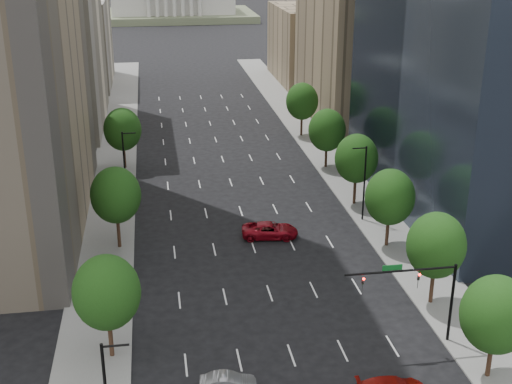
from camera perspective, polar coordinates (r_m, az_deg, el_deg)
sidewalk_left at (r=81.34m, az=-12.17°, el=-2.16°), size 6.00×200.00×0.15m
sidewalk_right at (r=85.00m, az=9.13°, el=-0.91°), size 6.00×200.00×0.15m
midrise_cream_left at (r=119.61m, az=-16.57°, el=13.51°), size 14.00×30.00×35.00m
filler_left at (r=153.23m, az=-14.78°, el=11.95°), size 14.00×26.00×18.00m
parking_tan_right at (r=121.11m, az=8.14°, el=13.04°), size 14.00×30.00×30.00m
filler_right at (r=153.67m, az=4.44°, el=12.21°), size 14.00×26.00×16.00m
tree_right_0 at (r=53.24m, az=19.37°, el=-9.62°), size 5.20×5.20×8.39m
tree_right_1 at (r=61.75m, az=14.78°, el=-4.33°), size 5.20×5.20×8.75m
tree_right_2 at (r=72.00m, az=11.10°, el=-0.42°), size 5.20×5.20×8.61m
tree_right_3 at (r=82.59m, az=8.37°, el=2.78°), size 5.20×5.20×8.89m
tree_right_4 at (r=95.57m, az=5.94°, el=5.15°), size 5.20×5.20×8.46m
tree_right_5 at (r=110.53m, az=3.86°, el=7.55°), size 5.20×5.20×8.75m
tree_left_0 at (r=53.59m, az=-12.34°, el=-8.19°), size 5.20×5.20×8.75m
tree_left_1 at (r=71.65m, az=-11.61°, el=-0.26°), size 5.20×5.20×8.97m
tree_left_2 at (r=96.43m, az=-11.07°, el=5.14°), size 5.20×5.20×8.68m
streetlight_rn at (r=78.27m, az=8.99°, el=0.89°), size 1.70×0.20×9.00m
streetlight_ln at (r=84.22m, az=-10.87°, el=2.23°), size 1.70×0.20×9.00m
traffic_signal at (r=55.81m, az=13.82°, el=-7.74°), size 9.12×0.40×7.38m
foothills at (r=619.70m, az=-4.86°, el=14.58°), size 720.00×413.00×263.00m
car_silver at (r=51.60m, az=-2.35°, el=-15.62°), size 4.27×1.83×1.37m
car_red_far at (r=74.58m, az=1.17°, el=-3.20°), size 6.44×3.58×1.70m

